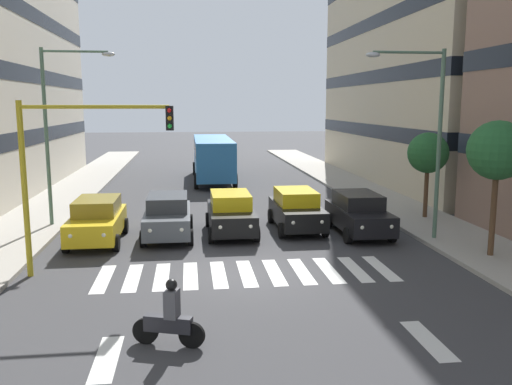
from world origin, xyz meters
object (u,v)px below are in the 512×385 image
car_1 (296,209)px  street_lamp_left (428,124)px  bus_behind_traffic (213,154)px  street_tree_1 (428,153)px  car_2 (231,213)px  street_lamp_right (57,118)px  street_tree_0 (498,151)px  car_3 (168,216)px  traffic_light_gantry (68,158)px  car_0 (359,213)px  car_4 (97,220)px  motorcycle_with_rider (169,319)px

car_1 → street_lamp_left: size_ratio=0.61×
bus_behind_traffic → street_tree_1: 17.29m
car_2 → street_lamp_right: (7.27, -2.14, 3.89)m
bus_behind_traffic → street_tree_1: bearing=122.5°
street_lamp_left → street_tree_1: 4.54m
car_1 → street_tree_1: 6.86m
car_1 → car_2: bearing=8.7°
street_lamp_right → street_tree_0: (-16.01, 7.05, -0.98)m
car_3 → street_lamp_right: (4.67, -2.37, 3.89)m
bus_behind_traffic → street_lamp_right: bearing=62.6°
street_tree_0 → traffic_light_gantry: bearing=-0.1°
car_0 → car_1: bearing=-25.5°
car_4 → motorcycle_with_rider: bearing=107.7°
car_4 → street_tree_1: (-14.59, -2.30, 2.25)m
traffic_light_gantry → car_3: bearing=-121.1°
street_tree_0 → bus_behind_traffic: bearing=-67.4°
car_4 → street_lamp_right: bearing=-55.8°
car_3 → street_lamp_left: street_lamp_left is taller
bus_behind_traffic → traffic_light_gantry: (5.40, 21.02, 1.87)m
car_2 → car_3: size_ratio=1.00×
car_0 → car_4: 10.62m
traffic_light_gantry → street_lamp_right: 7.34m
street_lamp_right → car_4: bearing=124.2°
car_2 → car_4: (5.33, 0.71, 0.00)m
car_1 → street_lamp_left: (-4.52, 2.72, 3.73)m
car_1 → street_lamp_right: street_lamp_right is taller
motorcycle_with_rider → bus_behind_traffic: bearing=-94.7°
traffic_light_gantry → street_lamp_left: bearing=-168.5°
motorcycle_with_rider → street_lamp_right: size_ratio=0.22×
car_4 → street_lamp_left: street_lamp_left is taller
motorcycle_with_rider → street_tree_1: bearing=-133.5°
car_0 → car_4: bearing=0.0°
car_3 → street_lamp_left: size_ratio=0.61×
car_3 → traffic_light_gantry: (2.80, 4.65, 2.84)m
car_3 → motorcycle_with_rider: (-0.39, 10.27, -0.24)m
car_3 → car_4: 2.77m
car_3 → bus_behind_traffic: size_ratio=0.42×
car_4 → street_lamp_left: size_ratio=0.61×
car_2 → car_3: same height
street_tree_0 → car_2: bearing=-29.3°
street_tree_0 → street_lamp_left: bearing=-62.9°
car_2 → street_lamp_right: size_ratio=0.59×
motorcycle_with_rider → street_lamp_right: street_lamp_right is taller
car_3 → car_2: bearing=-174.9°
car_2 → car_1: bearing=-171.3°
car_2 → car_4: size_ratio=1.00×
car_0 → car_3: bearing=-3.5°
car_1 → street_lamp_right: size_ratio=0.59×
car_0 → car_1: size_ratio=1.00×
car_1 → car_3: size_ratio=1.00×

